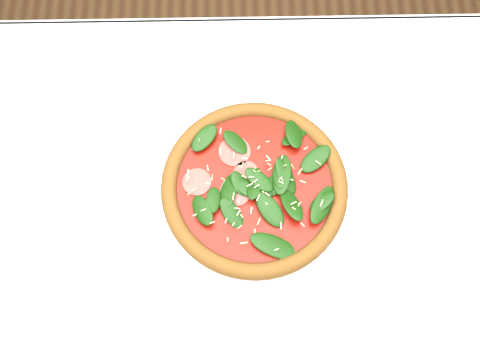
{
  "coord_description": "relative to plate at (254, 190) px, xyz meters",
  "views": [
    {
      "loc": [
        0.03,
        -0.23,
        1.58
      ],
      "look_at": [
        0.04,
        0.07,
        0.77
      ],
      "focal_mm": 40.0,
      "sensor_mm": 36.0,
      "label": 1
    }
  ],
  "objects": [
    {
      "name": "dining_table",
      "position": [
        -0.06,
        -0.06,
        -0.11
      ],
      "size": [
        1.21,
        0.81,
        0.75
      ],
      "color": "silver",
      "rests_on": "ground"
    },
    {
      "name": "ground",
      "position": [
        -0.06,
        -0.06,
        -0.76
      ],
      "size": [
        6.0,
        6.0,
        0.0
      ],
      "primitive_type": "plane",
      "color": "brown",
      "rests_on": "ground"
    },
    {
      "name": "plate",
      "position": [
        0.0,
        0.0,
        0.0
      ],
      "size": [
        0.35,
        0.35,
        0.01
      ],
      "color": "white",
      "rests_on": "dining_table"
    },
    {
      "name": "pizza",
      "position": [
        0.0,
        -0.0,
        0.02
      ],
      "size": [
        0.39,
        0.39,
        0.04
      ],
      "rotation": [
        0.0,
        0.0,
        -0.39
      ],
      "color": "olive",
      "rests_on": "plate"
    },
    {
      "name": "saucer_near",
      "position": [
        0.27,
        -0.19,
        -0.0
      ],
      "size": [
        0.16,
        0.16,
        0.01
      ],
      "color": "white",
      "rests_on": "dining_table"
    }
  ]
}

